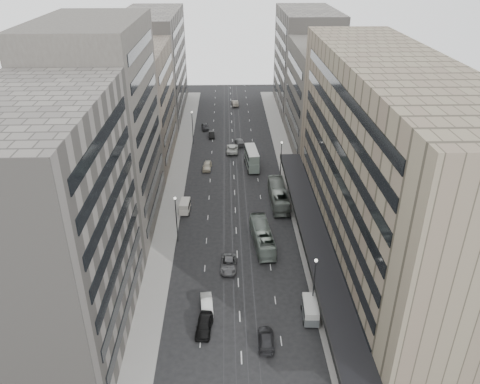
{
  "coord_description": "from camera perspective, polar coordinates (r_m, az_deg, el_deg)",
  "views": [
    {
      "loc": [
        -1.35,
        -52.85,
        43.35
      ],
      "look_at": [
        0.75,
        18.14,
        5.82
      ],
      "focal_mm": 35.0,
      "sensor_mm": 36.0,
      "label": 1
    }
  ],
  "objects": [
    {
      "name": "lamp_right_far",
      "position": [
        96.41,
        5.04,
        4.43
      ],
      "size": [
        0.44,
        0.44,
        8.32
      ],
      "color": "#262628",
      "rests_on": "ground"
    },
    {
      "name": "lamp_left_near",
      "position": [
        75.7,
        -7.8,
        -2.69
      ],
      "size": [
        0.44,
        0.44,
        8.32
      ],
      "color": "#262628",
      "rests_on": "ground"
    },
    {
      "name": "bus_far",
      "position": [
        88.37,
        4.69,
        -0.37
      ],
      "size": [
        2.99,
        12.23,
        3.4
      ],
      "primitive_type": "imported",
      "rotation": [
        0.0,
        0.0,
        3.15
      ],
      "color": "gray",
      "rests_on": "ground"
    },
    {
      "name": "department_store",
      "position": [
        70.92,
        17.24,
        2.92
      ],
      "size": [
        19.2,
        60.0,
        30.0
      ],
      "color": "#796F59",
      "rests_on": "ground"
    },
    {
      "name": "building_left_c",
      "position": [
        105.49,
        -12.83,
        10.16
      ],
      "size": [
        15.0,
        28.0,
        25.0
      ],
      "primitive_type": "cube",
      "color": "#766B5C",
      "rests_on": "ground"
    },
    {
      "name": "sedan_3",
      "position": [
        60.04,
        3.17,
        -17.47
      ],
      "size": [
        2.08,
        4.85,
        1.39
      ],
      "primitive_type": "imported",
      "rotation": [
        0.0,
        0.0,
        3.12
      ],
      "color": "#242426",
      "rests_on": "ground"
    },
    {
      "name": "sedan_0",
      "position": [
        61.63,
        -4.39,
        -15.89
      ],
      "size": [
        2.45,
        5.01,
        1.64
      ],
      "primitive_type": "imported",
      "rotation": [
        0.0,
        0.0,
        -0.11
      ],
      "color": "black",
      "rests_on": "ground"
    },
    {
      "name": "sedan_8",
      "position": [
        125.74,
        -4.27,
        7.96
      ],
      "size": [
        2.26,
        4.45,
        1.45
      ],
      "primitive_type": "imported",
      "rotation": [
        0.0,
        0.0,
        0.13
      ],
      "color": "#292A2C",
      "rests_on": "ground"
    },
    {
      "name": "building_right_far",
      "position": [
        139.89,
        8.04,
        15.48
      ],
      "size": [
        15.0,
        32.0,
        28.0
      ],
      "primitive_type": "cube",
      "color": "slate",
      "rests_on": "ground"
    },
    {
      "name": "sedan_1",
      "position": [
        64.67,
        -4.08,
        -13.47
      ],
      "size": [
        1.94,
        4.5,
        1.44
      ],
      "primitive_type": "imported",
      "rotation": [
        0.0,
        0.0,
        0.1
      ],
      "color": "silver",
      "rests_on": "ground"
    },
    {
      "name": "building_left_a",
      "position": [
        56.76,
        -22.3,
        -4.44
      ],
      "size": [
        15.0,
        28.0,
        30.0
      ],
      "primitive_type": "cube",
      "color": "slate",
      "rests_on": "ground"
    },
    {
      "name": "building_left_b",
      "position": [
        79.14,
        -16.48,
        7.24
      ],
      "size": [
        15.0,
        26.0,
        34.0
      ],
      "primitive_type": "cube",
      "color": "#48443E",
      "rests_on": "ground"
    },
    {
      "name": "sedan_2",
      "position": [
        71.46,
        -1.39,
        -8.8
      ],
      "size": [
        2.6,
        5.18,
        1.41
      ],
      "primitive_type": "imported",
      "rotation": [
        0.0,
        0.0,
        -0.05
      ],
      "color": "slate",
      "rests_on": "ground"
    },
    {
      "name": "sidewalk_right",
      "position": [
        101.06,
        6.07,
        2.33
      ],
      "size": [
        4.0,
        125.0,
        0.15
      ],
      "primitive_type": "cube",
      "color": "gray",
      "rests_on": "ground"
    },
    {
      "name": "sedan_6",
      "position": [
        111.04,
        -0.95,
        5.32
      ],
      "size": [
        2.89,
        5.87,
        1.6
      ],
      "primitive_type": "imported",
      "rotation": [
        0.0,
        0.0,
        3.1
      ],
      "color": "silver",
      "rests_on": "ground"
    },
    {
      "name": "double_decker",
      "position": [
        102.03,
        1.44,
        4.15
      ],
      "size": [
        3.03,
        8.15,
        4.37
      ],
      "rotation": [
        0.0,
        0.0,
        0.09
      ],
      "color": "gray",
      "rests_on": "ground"
    },
    {
      "name": "sedan_7",
      "position": [
        115.25,
        -0.05,
        6.14
      ],
      "size": [
        2.57,
        5.13,
        1.43
      ],
      "primitive_type": "imported",
      "rotation": [
        0.0,
        0.0,
        3.26
      ],
      "color": "slate",
      "rests_on": "ground"
    },
    {
      "name": "vw_microbus",
      "position": [
        63.47,
        8.57,
        -13.99
      ],
      "size": [
        2.25,
        4.55,
        2.4
      ],
      "rotation": [
        0.0,
        0.0,
        -0.06
      ],
      "color": "#55595C",
      "rests_on": "ground"
    },
    {
      "name": "ground",
      "position": [
        68.37,
        -0.18,
        -11.5
      ],
      "size": [
        220.0,
        220.0,
        0.0
      ],
      "primitive_type": "plane",
      "color": "black",
      "rests_on": "ground"
    },
    {
      "name": "building_right_mid",
      "position": [
        111.8,
        10.37,
        11.12
      ],
      "size": [
        15.0,
        28.0,
        24.0
      ],
      "primitive_type": "cube",
      "color": "#48443E",
      "rests_on": "ground"
    },
    {
      "name": "sedan_4",
      "position": [
        102.27,
        -4.03,
        3.18
      ],
      "size": [
        2.17,
        4.72,
        1.57
      ],
      "primitive_type": "imported",
      "rotation": [
        0.0,
        0.0,
        -0.07
      ],
      "color": "beige",
      "rests_on": "ground"
    },
    {
      "name": "pedestrian",
      "position": [
        60.14,
        11.97,
        -17.49
      ],
      "size": [
        0.74,
        0.49,
        2.02
      ],
      "primitive_type": "imported",
      "rotation": [
        0.0,
        0.0,
        3.13
      ],
      "color": "black",
      "rests_on": "sidewalk_right"
    },
    {
      "name": "lamp_left_far",
      "position": [
        114.7,
        -5.83,
        8.28
      ],
      "size": [
        0.44,
        0.44,
        8.32
      ],
      "color": "#262628",
      "rests_on": "ground"
    },
    {
      "name": "building_left_d",
      "position": [
        136.57,
        -10.5,
        15.0
      ],
      "size": [
        15.0,
        38.0,
        28.0
      ],
      "primitive_type": "cube",
      "color": "slate",
      "rests_on": "ground"
    },
    {
      "name": "sedan_9",
      "position": [
        145.02,
        -0.62,
        10.79
      ],
      "size": [
        2.2,
        5.06,
        1.62
      ],
      "primitive_type": "imported",
      "rotation": [
        0.0,
        0.0,
        3.24
      ],
      "color": "#9D9382",
      "rests_on": "ground"
    },
    {
      "name": "sedan_5",
      "position": [
        120.16,
        -3.49,
        7.0
      ],
      "size": [
        1.66,
        4.17,
        1.35
      ],
      "primitive_type": "imported",
      "rotation": [
        0.0,
        0.0,
        0.06
      ],
      "color": "black",
      "rests_on": "ground"
    },
    {
      "name": "bus_near",
      "position": [
        76.23,
        2.73,
        -5.41
      ],
      "size": [
        3.67,
        11.53,
        3.16
      ],
      "primitive_type": "imported",
      "rotation": [
        0.0,
        0.0,
        3.23
      ],
      "color": "gray",
      "rests_on": "ground"
    },
    {
      "name": "sidewalk_left",
      "position": [
        100.74,
        -7.6,
        2.15
      ],
      "size": [
        4.0,
        125.0,
        0.15
      ],
      "primitive_type": "cube",
      "color": "gray",
      "rests_on": "ground"
    },
    {
      "name": "lamp_right_near",
      "position": [
        62.18,
        9.06,
        -10.4
      ],
      "size": [
        0.44,
        0.44,
        8.32
      ],
      "color": "#262628",
      "rests_on": "ground"
    },
    {
      "name": "panel_van",
      "position": [
        85.81,
        -6.73,
        -1.73
      ],
      "size": [
        1.99,
        3.73,
        2.28
      ],
      "rotation": [
        0.0,
        0.0,
        -0.07
      ],
      "color": "silver",
      "rests_on": "ground"
    }
  ]
}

